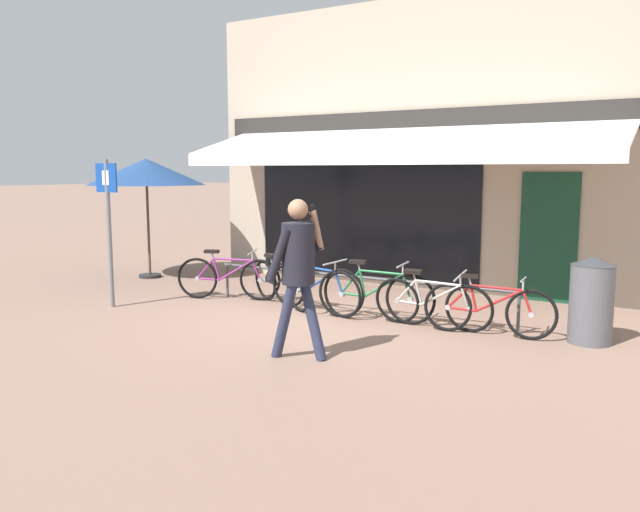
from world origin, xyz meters
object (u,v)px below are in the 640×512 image
at_px(bicycle_blue, 314,288).
at_px(pedestrian_adult, 298,261).
at_px(bicycle_green, 375,294).
at_px(cafe_parasol, 146,172).
at_px(bicycle_black, 281,283).
at_px(parking_sign, 108,217).
at_px(bicycle_silver, 432,302).
at_px(bicycle_red, 488,309).
at_px(litter_bin, 591,300).
at_px(bicycle_purple, 228,277).

height_order(bicycle_blue, pedestrian_adult, pedestrian_adult).
height_order(bicycle_green, cafe_parasol, cafe_parasol).
xyz_separation_m(bicycle_black, cafe_parasol, (-3.75, 0.88, 1.73)).
distance_m(bicycle_black, parking_sign, 2.84).
bearing_deg(pedestrian_adult, parking_sign, 175.65).
bearing_deg(bicycle_silver, parking_sign, -165.57).
height_order(bicycle_red, pedestrian_adult, pedestrian_adult).
relative_size(bicycle_green, parking_sign, 0.76).
bearing_deg(litter_bin, bicycle_red, -167.06).
distance_m(parking_sign, cafe_parasol, 2.83).
xyz_separation_m(bicycle_purple, bicycle_green, (2.73, -0.11, 0.01)).
xyz_separation_m(bicycle_black, litter_bin, (4.50, 0.15, 0.18)).
bearing_deg(bicycle_blue, bicycle_silver, 11.07).
xyz_separation_m(bicycle_green, cafe_parasol, (-5.46, 1.04, 1.70)).
distance_m(pedestrian_adult, litter_bin, 3.68).
bearing_deg(bicycle_silver, bicycle_black, 176.45).
bearing_deg(litter_bin, bicycle_purple, -177.92).
bearing_deg(bicycle_purple, bicycle_silver, -22.92).
distance_m(bicycle_purple, bicycle_green, 2.73).
distance_m(bicycle_purple, cafe_parasol, 3.36).
bearing_deg(parking_sign, bicycle_red, 13.08).
relative_size(bicycle_black, bicycle_silver, 0.95).
bearing_deg(parking_sign, cafe_parasol, 123.55).
distance_m(bicycle_purple, pedestrian_adult, 3.58).
xyz_separation_m(bicycle_green, pedestrian_adult, (0.02, -2.05, 0.73)).
bearing_deg(parking_sign, bicycle_silver, 14.84).
xyz_separation_m(bicycle_green, litter_bin, (2.79, 0.32, 0.16)).
distance_m(bicycle_black, cafe_parasol, 4.22).
bearing_deg(bicycle_blue, parking_sign, -145.22).
bearing_deg(bicycle_red, pedestrian_adult, -132.99).
height_order(bicycle_green, bicycle_silver, bicycle_green).
bearing_deg(cafe_parasol, bicycle_red, -8.06).
relative_size(bicycle_black, cafe_parasol, 0.67).
distance_m(bicycle_green, parking_sign, 4.26).
height_order(bicycle_blue, bicycle_red, bicycle_blue).
distance_m(bicycle_blue, litter_bin, 3.82).
distance_m(bicycle_blue, parking_sign, 3.36).
bearing_deg(pedestrian_adult, bicycle_green, 97.78).
bearing_deg(bicycle_green, cafe_parasol, 163.37).
xyz_separation_m(bicycle_purple, bicycle_red, (4.32, -0.07, -0.02)).
bearing_deg(bicycle_green, bicycle_red, -4.35).
relative_size(bicycle_purple, bicycle_black, 1.05).
xyz_separation_m(bicycle_blue, bicycle_silver, (1.85, -0.01, -0.02)).
relative_size(bicycle_blue, cafe_parasol, 0.75).
xyz_separation_m(bicycle_green, bicycle_silver, (0.84, 0.02, -0.03)).
bearing_deg(bicycle_red, cafe_parasol, 165.90).
bearing_deg(bicycle_blue, bicycle_black, -179.60).
height_order(bicycle_purple, parking_sign, parking_sign).
xyz_separation_m(bicycle_silver, litter_bin, (1.95, 0.29, 0.19)).
xyz_separation_m(bicycle_black, bicycle_blue, (0.69, -0.13, 0.01)).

